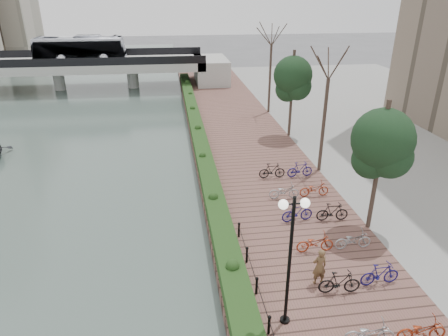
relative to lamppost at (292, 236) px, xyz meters
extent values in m
cube|color=#465851|center=(-17.11, 21.54, -4.12)|extent=(30.00, 130.00, 0.02)
cube|color=brown|center=(1.89, 14.04, -3.88)|extent=(8.00, 75.00, 0.50)
cube|color=#223E16|center=(-1.51, 16.54, -3.33)|extent=(1.10, 56.00, 0.60)
cylinder|color=black|center=(-0.71, -0.46, -3.28)|extent=(0.10, 0.10, 0.70)
cylinder|color=black|center=(-0.71, 1.54, -3.28)|extent=(0.10, 0.10, 0.70)
cylinder|color=black|center=(-0.71, 3.54, -3.28)|extent=(0.10, 0.10, 0.70)
cylinder|color=black|center=(-0.71, 5.54, -3.28)|extent=(0.10, 0.10, 0.70)
cylinder|color=black|center=(0.00, 0.00, -1.10)|extent=(0.12, 0.12, 5.06)
cylinder|color=black|center=(0.00, 0.00, 1.18)|extent=(0.70, 0.06, 0.06)
sphere|color=white|center=(-0.35, 0.00, 1.18)|extent=(0.32, 0.32, 0.32)
sphere|color=white|center=(0.35, 0.00, 1.18)|extent=(0.32, 0.32, 0.32)
imported|color=brown|center=(1.89, 1.81, -2.82)|extent=(0.62, 0.43, 1.62)
imported|color=#A4A5A9|center=(2.49, -1.34, -3.18)|extent=(0.60, 1.71, 0.90)
imported|color=black|center=(2.49, 1.26, -3.13)|extent=(0.47, 1.66, 1.00)
imported|color=maroon|center=(2.49, 3.86, -3.18)|extent=(0.60, 1.72, 0.90)
imported|color=navy|center=(2.49, 6.46, -3.13)|extent=(0.47, 1.66, 1.00)
imported|color=#A4A5A9|center=(2.49, 9.06, -3.18)|extent=(0.60, 1.71, 0.90)
imported|color=black|center=(2.49, 11.66, -3.13)|extent=(0.47, 1.66, 1.00)
imported|color=maroon|center=(4.29, -1.34, -3.18)|extent=(0.60, 1.71, 0.90)
imported|color=navy|center=(4.29, 1.26, -3.13)|extent=(0.47, 1.66, 1.00)
imported|color=#A4A5A9|center=(4.29, 3.86, -3.18)|extent=(0.60, 1.72, 0.90)
imported|color=black|center=(4.29, 6.46, -3.13)|extent=(0.47, 1.66, 1.00)
imported|color=maroon|center=(4.29, 9.06, -3.18)|extent=(0.60, 1.71, 0.90)
imported|color=navy|center=(4.29, 11.66, -3.13)|extent=(0.47, 1.66, 1.00)
cube|color=#ABABA6|center=(-17.11, 41.54, -1.13)|extent=(36.00, 8.00, 1.00)
cube|color=black|center=(-17.11, 37.64, -0.18)|extent=(36.00, 0.15, 0.90)
cube|color=black|center=(-17.11, 45.44, -0.18)|extent=(36.00, 0.15, 0.90)
cylinder|color=#ABABA6|center=(-17.11, 41.54, -2.88)|extent=(1.40, 1.40, 2.50)
cylinder|color=#ABABA6|center=(-8.11, 41.54, -2.88)|extent=(1.40, 1.40, 2.50)
imported|color=white|center=(-14.06, 41.54, 0.87)|extent=(2.52, 10.77, 3.00)
camera|label=1|loc=(-3.66, -10.46, 7.23)|focal=32.00mm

